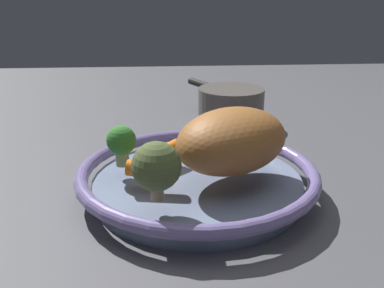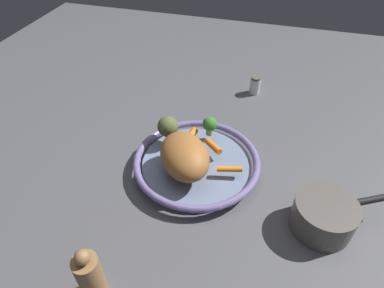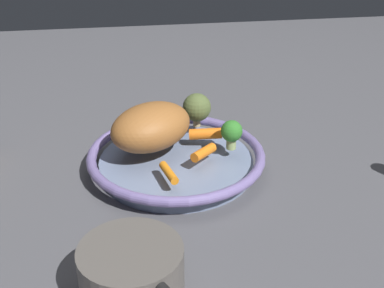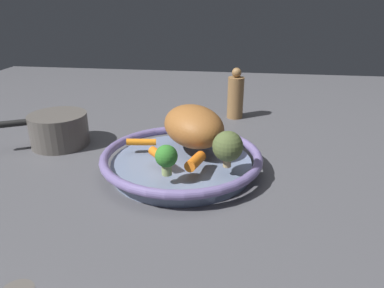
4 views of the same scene
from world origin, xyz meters
TOP-DOWN VIEW (x-y plane):
  - ground_plane at (0.00, 0.00)m, footprint 2.16×2.16m
  - serving_bowl at (0.00, 0.00)m, footprint 0.34×0.34m
  - roast_chicken_piece at (-0.04, 0.02)m, footprint 0.21×0.19m
  - baby_carrot_center at (0.06, 0.04)m, footprint 0.07×0.04m
  - baby_carrot_back at (0.05, -0.03)m, footprint 0.06×0.06m
  - baby_carrot_near_rim at (-0.02, -0.09)m, footprint 0.03×0.07m
  - broccoli_floret_small at (0.11, -0.01)m, footprint 0.04×0.04m
  - broccoli_floret_mid at (0.06, 0.10)m, footprint 0.06×0.06m
  - saucepan at (-0.10, -0.33)m, footprint 0.15×0.22m

SIDE VIEW (x-z plane):
  - ground_plane at x=0.00m, z-range 0.00..0.00m
  - serving_bowl at x=0.00m, z-range 0.00..0.05m
  - saucepan at x=-0.10m, z-range 0.00..0.08m
  - baby_carrot_near_rim at x=-0.02m, z-range 0.04..0.06m
  - baby_carrot_back at x=0.05m, z-range 0.04..0.06m
  - baby_carrot_center at x=0.06m, z-range 0.04..0.07m
  - broccoli_floret_small at x=0.11m, z-range 0.05..0.11m
  - broccoli_floret_mid at x=0.06m, z-range 0.05..0.12m
  - roast_chicken_piece at x=-0.04m, z-range 0.04..0.13m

